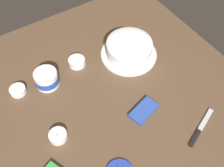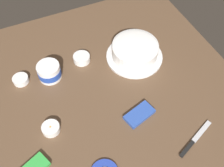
# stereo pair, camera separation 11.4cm
# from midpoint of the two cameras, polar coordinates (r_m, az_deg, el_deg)

# --- Properties ---
(ground_plane) EXTENTS (1.54, 1.54, 0.00)m
(ground_plane) POSITION_cam_midpoint_polar(r_m,az_deg,el_deg) (1.31, -0.50, -5.09)
(ground_plane) COLOR brown
(frosted_cake) EXTENTS (0.32, 0.32, 0.11)m
(frosted_cake) POSITION_cam_midpoint_polar(r_m,az_deg,el_deg) (1.48, 7.20, 6.93)
(frosted_cake) COLOR white
(frosted_cake) RESTS_ON ground_plane
(frosting_tub) EXTENTS (0.12, 0.12, 0.09)m
(frosting_tub) POSITION_cam_midpoint_polar(r_m,az_deg,el_deg) (1.41, -11.21, 2.47)
(frosting_tub) COLOR white
(frosting_tub) RESTS_ON ground_plane
(spreading_knife) EXTENTS (0.23, 0.11, 0.01)m
(spreading_knife) POSITION_cam_midpoint_polar(r_m,az_deg,el_deg) (1.29, 19.67, -11.94)
(spreading_knife) COLOR silver
(spreading_knife) RESTS_ON ground_plane
(sprinkle_bowl_orange) EXTENTS (0.08, 0.08, 0.03)m
(sprinkle_bowl_orange) POSITION_cam_midpoint_polar(r_m,az_deg,el_deg) (1.25, -10.55, -9.67)
(sprinkle_bowl_orange) COLOR white
(sprinkle_bowl_orange) RESTS_ON ground_plane
(sprinkle_bowl_rainbow) EXTENTS (0.09, 0.09, 0.04)m
(sprinkle_bowl_rainbow) POSITION_cam_midpoint_polar(r_m,az_deg,el_deg) (1.48, -4.40, 5.36)
(sprinkle_bowl_rainbow) COLOR white
(sprinkle_bowl_rainbow) RESTS_ON ground_plane
(sprinkle_bowl_blue) EXTENTS (0.08, 0.08, 0.03)m
(sprinkle_bowl_blue) POSITION_cam_midpoint_polar(r_m,az_deg,el_deg) (1.45, -17.06, 0.69)
(sprinkle_bowl_blue) COLOR white
(sprinkle_bowl_blue) RESTS_ON ground_plane
(candy_box_lower) EXTENTS (0.16, 0.11, 0.02)m
(candy_box_lower) POSITION_cam_midpoint_polar(r_m,az_deg,el_deg) (1.29, 8.49, -6.80)
(candy_box_lower) COLOR #2D51B2
(candy_box_lower) RESTS_ON ground_plane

